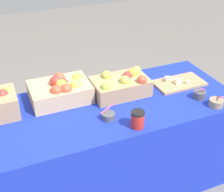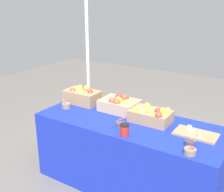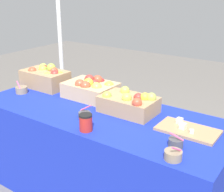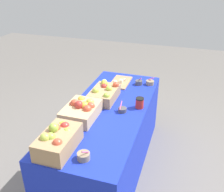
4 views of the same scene
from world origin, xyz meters
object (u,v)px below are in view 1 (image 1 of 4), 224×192
object	(u,v)px
apple_crate_middle	(62,89)
apple_crate_right	(121,85)
coffee_cup	(138,119)
cutting_board_front	(179,83)
sample_bowl_near	(199,95)
sample_bowl_mid	(108,116)
sample_bowl_far	(216,103)

from	to	relation	value
apple_crate_middle	apple_crate_right	world-z (taller)	apple_crate_middle
apple_crate_right	coffee_cup	distance (m)	0.41
cutting_board_front	coffee_cup	world-z (taller)	coffee_cup
apple_crate_right	sample_bowl_near	size ratio (longest dim) A/B	3.88
cutting_board_front	sample_bowl_near	world-z (taller)	sample_bowl_near
apple_crate_right	sample_bowl_near	bearing A→B (deg)	-29.54
cutting_board_front	sample_bowl_mid	distance (m)	0.69
sample_bowl_far	coffee_cup	bearing A→B (deg)	-180.00
coffee_cup	apple_crate_right	bearing A→B (deg)	80.43
sample_bowl_mid	sample_bowl_far	bearing A→B (deg)	-11.25
apple_crate_middle	coffee_cup	world-z (taller)	apple_crate_middle
sample_bowl_far	coffee_cup	distance (m)	0.59
apple_crate_right	sample_bowl_far	distance (m)	0.66
sample_bowl_near	sample_bowl_far	world-z (taller)	sample_bowl_near
sample_bowl_mid	coffee_cup	world-z (taller)	coffee_cup
cutting_board_front	sample_bowl_far	xyz separation A→B (m)	(0.06, -0.35, 0.01)
sample_bowl_near	sample_bowl_mid	size ratio (longest dim) A/B	1.03
sample_bowl_far	coffee_cup	world-z (taller)	coffee_cup
apple_crate_right	sample_bowl_near	distance (m)	0.56
apple_crate_middle	apple_crate_right	size ratio (longest dim) A/B	1.02
cutting_board_front	sample_bowl_far	distance (m)	0.36
sample_bowl_near	sample_bowl_mid	bearing A→B (deg)	178.70
sample_bowl_far	coffee_cup	xyz separation A→B (m)	(-0.59, -0.00, 0.03)
sample_bowl_mid	sample_bowl_near	bearing A→B (deg)	-1.30
apple_crate_right	cutting_board_front	size ratio (longest dim) A/B	1.05
sample_bowl_far	apple_crate_right	bearing A→B (deg)	142.54
apple_crate_middle	sample_bowl_mid	distance (m)	0.41
apple_crate_right	sample_bowl_mid	xyz separation A→B (m)	(-0.20, -0.26, -0.05)
apple_crate_middle	sample_bowl_far	world-z (taller)	apple_crate_middle
coffee_cup	cutting_board_front	bearing A→B (deg)	33.79
coffee_cup	sample_bowl_far	bearing A→B (deg)	0.00
sample_bowl_far	sample_bowl_near	bearing A→B (deg)	108.08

